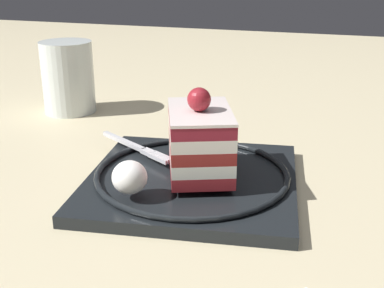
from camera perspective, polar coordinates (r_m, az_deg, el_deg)
ground_plane at (r=0.55m, az=1.13°, el=-4.70°), size 2.40×2.40×0.00m
dessert_plate at (r=0.54m, az=0.00°, el=-3.98°), size 0.25×0.25×0.02m
cake_slice at (r=0.52m, az=1.28°, el=0.42°), size 0.12×0.10×0.09m
whipped_cream_dollop at (r=0.48m, az=-7.16°, el=-3.80°), size 0.03×0.03×0.03m
fork at (r=0.59m, az=-6.32°, el=-0.37°), size 0.07×0.12×0.00m
drink_glass_near at (r=0.82m, az=-13.96°, el=6.94°), size 0.08×0.08×0.11m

